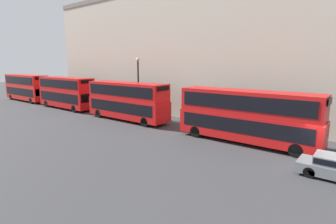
{
  "coord_description": "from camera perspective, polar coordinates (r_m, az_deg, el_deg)",
  "views": [
    {
      "loc": [
        -18.74,
        -2.12,
        6.49
      ],
      "look_at": [
        0.48,
        13.07,
        1.91
      ],
      "focal_mm": 28.0,
      "sensor_mm": 36.0,
      "label": 1
    }
  ],
  "objects": [
    {
      "name": "street_lamp",
      "position": [
        31.27,
        -6.49,
        6.61
      ],
      "size": [
        0.44,
        0.44,
        7.14
      ],
      "color": "black",
      "rests_on": "ground"
    },
    {
      "name": "bus_leading",
      "position": [
        22.22,
        16.73,
        -0.51
      ],
      "size": [
        2.59,
        11.45,
        4.33
      ],
      "color": "red",
      "rests_on": "ground"
    },
    {
      "name": "ground_plane",
      "position": [
        19.95,
        30.44,
        -9.92
      ],
      "size": [
        200.0,
        200.0,
        0.0
      ],
      "primitive_type": "plane",
      "color": "#38383A"
    },
    {
      "name": "bus_third_in_queue",
      "position": [
        40.5,
        -21.31,
        4.17
      ],
      "size": [
        2.59,
        10.54,
        4.49
      ],
      "color": "red",
      "rests_on": "ground"
    },
    {
      "name": "pedestrian",
      "position": [
        46.13,
        -21.74,
        2.7
      ],
      "size": [
        0.36,
        0.36,
        1.65
      ],
      "color": "#334C6B",
      "rests_on": "ground"
    },
    {
      "name": "bus_second_in_queue",
      "position": [
        30.29,
        -8.92,
        2.69
      ],
      "size": [
        2.59,
        10.85,
        4.34
      ],
      "color": "red",
      "rests_on": "ground"
    },
    {
      "name": "bus_trailing",
      "position": [
        51.7,
        -28.45,
        4.88
      ],
      "size": [
        2.59,
        11.02,
        4.52
      ],
      "color": "red",
      "rests_on": "ground"
    }
  ]
}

